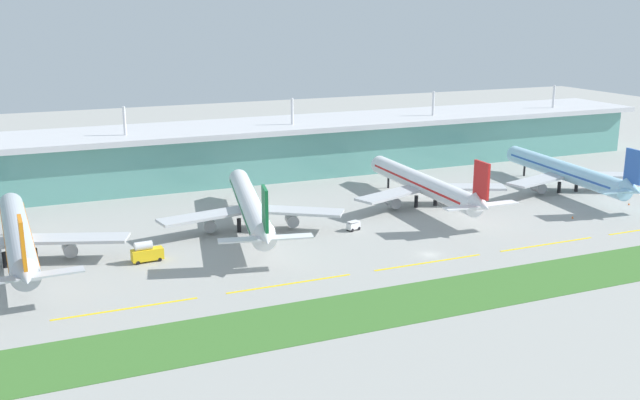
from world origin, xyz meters
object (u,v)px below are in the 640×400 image
safety_cone_nose_front (629,204)px  safety_cone_right_wingtip (573,217)px  airliner_nearest (18,236)px  baggage_cart (353,226)px  airliner_farthest (566,172)px  fuel_truck (146,252)px  airliner_near_middle (250,206)px  airliner_far_middle (424,184)px

safety_cone_nose_front → safety_cone_right_wingtip: 25.89m
safety_cone_nose_front → safety_cone_right_wingtip: same height
airliner_nearest → baggage_cart: airliner_nearest is taller
airliner_nearest → airliner_farthest: size_ratio=1.04×
safety_cone_nose_front → airliner_farthest: bearing=106.2°
safety_cone_nose_front → fuel_truck: bearing=177.8°
airliner_farthest → safety_cone_right_wingtip: bearing=-127.3°
airliner_near_middle → airliner_farthest: 105.19m
airliner_nearest → fuel_truck: 29.03m
fuel_truck → safety_cone_nose_front: size_ratio=10.52×
airliner_far_middle → airliner_farthest: (50.60, -2.81, 0.00)m
airliner_nearest → safety_cone_nose_front: bearing=-5.3°
airliner_near_middle → airliner_far_middle: (54.59, 3.31, -0.00)m
safety_cone_nose_front → safety_cone_right_wingtip: size_ratio=1.00×
airliner_farthest → safety_cone_nose_front: 22.52m
airliner_near_middle → baggage_cart: (24.65, -11.33, -5.19)m
airliner_far_middle → safety_cone_right_wingtip: 42.54m
airliner_nearest → safety_cone_right_wingtip: size_ratio=101.54×
safety_cone_right_wingtip → airliner_farthest: bearing=52.7°
fuel_truck → safety_cone_nose_front: (140.99, -5.52, -1.91)m
airliner_nearest → baggage_cart: 81.71m
airliner_nearest → safety_cone_right_wingtip: airliner_nearest is taller
airliner_far_middle → airliner_near_middle: bearing=-176.5°
airliner_near_middle → safety_cone_nose_front: bearing=-10.4°
fuel_truck → safety_cone_right_wingtip: fuel_truck is taller
baggage_cart → airliner_far_middle: bearing=26.0°
airliner_near_middle → airliner_farthest: size_ratio=1.04×
airliner_farthest → safety_cone_nose_front: bearing=-73.8°
airliner_nearest → safety_cone_right_wingtip: 143.97m
airliner_nearest → airliner_farthest: same height
safety_cone_nose_front → airliner_nearest: bearing=174.7°
airliner_far_middle → safety_cone_nose_front: 61.68m
airliner_nearest → airliner_farthest: (161.82, 5.16, -0.00)m
airliner_nearest → airliner_farthest: bearing=1.8°
airliner_far_middle → baggage_cart: (-29.95, -14.64, -5.19)m
airliner_far_middle → fuel_truck: size_ratio=9.25×
airliner_near_middle → airliner_farthest: (105.19, 0.50, -0.00)m
airliner_far_middle → fuel_truck: 86.37m
airliner_far_middle → safety_cone_right_wingtip: (31.18, -28.29, -6.10)m
airliner_far_middle → safety_cone_nose_front: bearing=-22.6°
fuel_truck → safety_cone_nose_front: bearing=-2.2°
airliner_near_middle → fuel_truck: size_ratio=9.68×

